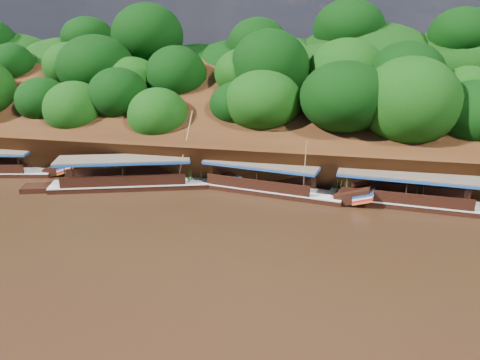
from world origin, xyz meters
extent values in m
plane|color=black|center=(0.00, 0.00, 0.00)|extent=(160.00, 160.00, 0.00)
cube|color=black|center=(0.00, 16.00, 3.50)|extent=(120.00, 16.12, 13.64)
cube|color=black|center=(0.00, 26.00, 0.00)|extent=(120.00, 24.00, 12.00)
ellipsoid|color=#093B0A|center=(-30.00, 22.00, 9.00)|extent=(20.00, 10.00, 8.00)
ellipsoid|color=#093B0A|center=(-6.00, 15.00, 3.50)|extent=(18.00, 8.00, 6.40)
ellipsoid|color=#093B0A|center=(0.00, 23.00, 9.20)|extent=(24.00, 11.00, 8.40)
cube|color=black|center=(12.95, 7.77, 0.00)|extent=(13.67, 3.54, 0.95)
cube|color=silver|center=(12.95, 7.77, 0.45)|extent=(13.68, 3.61, 0.11)
cube|color=brown|center=(12.10, 7.85, 2.55)|extent=(10.78, 3.62, 0.13)
cube|color=#164493|center=(12.10, 7.85, 2.42)|extent=(10.78, 3.62, 0.19)
cube|color=black|center=(1.17, 8.53, 0.00)|extent=(12.78, 4.39, 0.94)
cube|color=silver|center=(1.17, 8.53, 0.45)|extent=(12.79, 4.46, 0.10)
cube|color=black|center=(8.14, 7.34, 0.73)|extent=(3.23, 2.21, 1.77)
cube|color=#164493|center=(8.92, 7.20, 1.05)|extent=(1.83, 2.03, 0.64)
cube|color=red|center=(8.92, 7.20, 0.69)|extent=(1.83, 2.03, 0.64)
cube|color=brown|center=(0.40, 8.66, 2.52)|extent=(10.15, 4.27, 0.13)
cube|color=#164493|center=(0.40, 8.66, 2.40)|extent=(10.15, 4.27, 0.19)
cylinder|color=tan|center=(4.16, 7.38, 2.89)|extent=(0.33, 1.53, 4.63)
cube|color=black|center=(-10.58, 7.44, 0.00)|extent=(14.63, 6.82, 1.00)
cube|color=silver|center=(-10.58, 7.44, 0.48)|extent=(14.66, 6.89, 0.11)
cube|color=black|center=(-2.77, 9.97, 0.77)|extent=(3.83, 2.79, 1.96)
cube|color=#164493|center=(-1.90, 10.25, 1.11)|extent=(2.29, 2.36, 0.73)
cube|color=red|center=(-1.90, 10.25, 0.73)|extent=(2.29, 2.36, 0.73)
cube|color=brown|center=(-11.44, 7.15, 2.66)|extent=(11.73, 6.19, 0.13)
cube|color=#164493|center=(-11.44, 7.15, 2.53)|extent=(11.73, 6.19, 0.20)
cylinder|color=tan|center=(-6.30, 8.59, 3.65)|extent=(1.02, 2.04, 5.97)
cube|color=black|center=(-19.21, 9.22, 0.67)|extent=(2.93, 2.10, 1.60)
cube|color=#164493|center=(-18.53, 9.36, 0.96)|extent=(1.69, 1.90, 0.58)
cube|color=red|center=(-18.53, 9.36, 0.64)|extent=(1.69, 1.90, 0.58)
cone|color=#1E5D17|center=(-19.41, 9.31, 0.71)|extent=(1.50, 1.50, 1.41)
cone|color=#1E5D17|center=(-13.78, 9.51, 0.92)|extent=(1.50, 1.50, 1.83)
cone|color=#1E5D17|center=(-5.63, 9.11, 0.71)|extent=(1.50, 1.50, 1.42)
cone|color=#1E5D17|center=(1.12, 9.93, 0.88)|extent=(1.50, 1.50, 1.77)
cone|color=#1E5D17|center=(6.96, 9.57, 1.00)|extent=(1.50, 1.50, 1.99)
cone|color=#1E5D17|center=(13.34, 9.02, 0.81)|extent=(1.50, 1.50, 1.61)
camera|label=1|loc=(6.63, -28.79, 13.73)|focal=35.00mm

